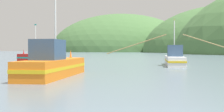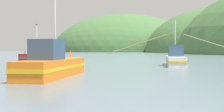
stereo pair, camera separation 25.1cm
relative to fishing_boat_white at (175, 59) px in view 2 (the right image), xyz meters
name	(u,v)px [view 2 (the right image)]	position (x,y,z in m)	size (l,w,h in m)	color
hill_far_left	(124,52)	(-21.34, 207.01, -0.79)	(109.53, 87.62, 57.95)	#47703D
fishing_boat_white	(175,59)	(0.00, 0.00, 0.00)	(16.98, 10.41, 5.81)	white
fishing_boat_orange	(52,65)	(-10.33, -17.43, 0.09)	(2.63, 10.37, 7.20)	orange
fishing_boat_red	(39,57)	(-20.03, 7.86, 0.00)	(6.68, 4.60, 5.90)	red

